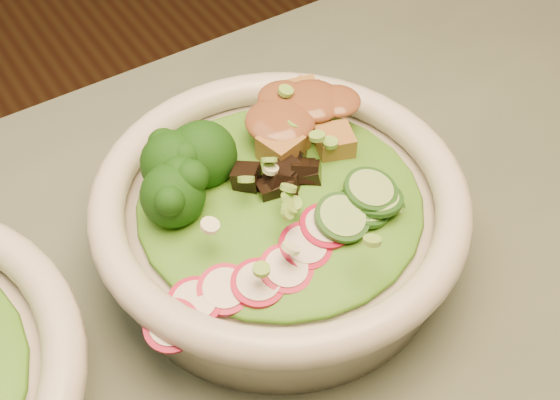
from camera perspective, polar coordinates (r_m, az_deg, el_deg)
dining_table at (r=0.68m, az=19.30°, el=-12.12°), size 1.20×0.80×0.75m
salad_bowl at (r=0.54m, az=0.00°, el=-1.37°), size 0.26×0.26×0.07m
lettuce_bed at (r=0.52m, az=0.00°, el=0.07°), size 0.19×0.19×0.02m
broccoli_florets at (r=0.52m, az=-6.52°, el=1.79°), size 0.10×0.09×0.04m
radish_slices at (r=0.48m, az=-0.89°, el=-5.21°), size 0.11×0.07×0.02m
cucumber_slices at (r=0.51m, az=6.86°, el=-0.02°), size 0.09×0.09×0.03m
mushroom_heap at (r=0.52m, az=0.21°, el=1.97°), size 0.09×0.09×0.04m
tofu_cubes at (r=0.56m, az=1.17°, el=5.36°), size 0.10×0.08×0.03m
peanut_sauce at (r=0.55m, az=1.19°, el=6.31°), size 0.07×0.05×0.02m
scallion_garnish at (r=0.51m, az=0.00°, el=1.79°), size 0.18×0.18×0.02m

